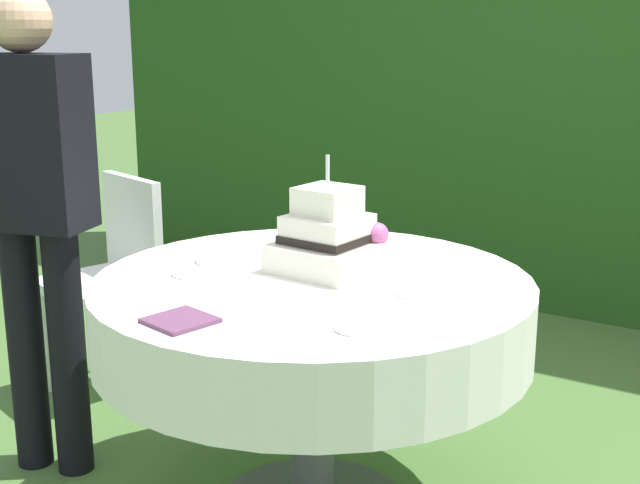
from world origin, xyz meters
TOP-DOWN VIEW (x-y plane):
  - foliage_hedge at (0.00, 2.47)m, footprint 5.79×0.43m
  - cake_table at (0.00, 0.00)m, footprint 1.30×1.30m
  - wedding_cake at (-0.01, 0.10)m, footprint 0.31×0.31m
  - serving_plate_near at (-0.32, -0.16)m, footprint 0.12×0.12m
  - serving_plate_far at (-0.36, -0.01)m, footprint 0.13×0.13m
  - serving_plate_left at (0.32, 0.02)m, footprint 0.11×0.11m
  - serving_plate_right at (0.32, -0.31)m, footprint 0.11×0.11m
  - napkin_stack at (-0.07, -0.50)m, footprint 0.18×0.18m
  - garden_chair at (-1.20, 0.36)m, footprint 0.50×0.50m
  - standing_person at (-0.91, -0.24)m, footprint 0.40×0.29m

SIDE VIEW (x-z plane):
  - garden_chair at x=-1.20m, z-range 0.10..0.99m
  - cake_table at x=0.00m, z-range 0.26..1.02m
  - napkin_stack at x=-0.07m, z-range 0.76..0.77m
  - serving_plate_near at x=-0.32m, z-range 0.76..0.77m
  - serving_plate_far at x=-0.36m, z-range 0.76..0.77m
  - serving_plate_left at x=0.32m, z-range 0.76..0.77m
  - serving_plate_right at x=0.32m, z-range 0.76..0.77m
  - wedding_cake at x=-0.01m, z-range 0.68..1.04m
  - standing_person at x=-0.91m, z-range 0.13..1.73m
  - foliage_hedge at x=0.00m, z-range 0.00..2.79m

